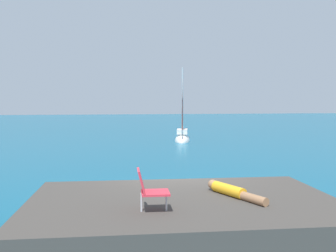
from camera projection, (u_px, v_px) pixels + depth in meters
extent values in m
plane|color=#0F5675|center=(174.00, 202.00, 11.02)|extent=(160.00, 160.00, 0.00)
cube|color=#423D38|center=(183.00, 219.00, 7.99)|extent=(6.75, 4.52, 0.89)
cube|color=#393D35|center=(192.00, 211.00, 10.14)|extent=(1.14, 1.15, 0.62)
cube|color=#463638|center=(144.00, 208.00, 10.44)|extent=(1.36, 1.17, 0.80)
ellipsoid|color=white|center=(182.00, 141.00, 28.29)|extent=(1.83, 3.36, 1.10)
cube|color=white|center=(182.00, 131.00, 28.25)|extent=(1.08, 1.54, 0.36)
cylinder|color=#B7B7BC|center=(182.00, 101.00, 28.40)|extent=(0.12, 0.12, 4.99)
cylinder|color=#B2B2B7|center=(182.00, 130.00, 27.54)|extent=(0.57, 1.96, 0.10)
pyramid|color=#DB4C38|center=(182.00, 103.00, 27.86)|extent=(0.44, 1.56, 3.79)
cylinder|color=gold|center=(229.00, 190.00, 8.26)|extent=(0.56, 0.92, 0.24)
cylinder|color=#9E704C|center=(253.00, 199.00, 7.62)|extent=(0.43, 0.72, 0.18)
sphere|color=#9E704C|center=(213.00, 184.00, 8.72)|extent=(0.22, 0.22, 0.22)
cube|color=#E03342|center=(155.00, 193.00, 7.04)|extent=(0.55, 0.51, 0.04)
cube|color=#E03342|center=(141.00, 181.00, 7.00)|extent=(0.18, 0.49, 0.45)
cylinder|color=silver|center=(166.00, 202.00, 7.08)|extent=(0.04, 0.04, 0.35)
cylinder|color=silver|center=(141.00, 202.00, 7.02)|extent=(0.04, 0.04, 0.35)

